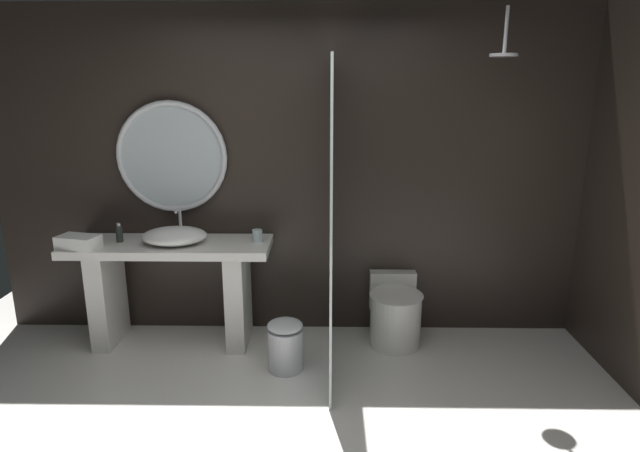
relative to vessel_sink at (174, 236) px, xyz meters
name	(u,v)px	position (x,y,z in m)	size (l,w,h in m)	color
back_wall_panel	(293,175)	(0.89, 0.35, 0.41)	(4.80, 0.10, 2.60)	black
vanity_counter	(171,280)	(-0.06, 0.02, -0.36)	(1.56, 0.52, 0.83)	silver
vessel_sink	(174,236)	(0.00, 0.00, 0.00)	(0.49, 0.40, 0.24)	white
tumbler_cup	(257,236)	(0.63, 0.05, -0.01)	(0.08, 0.08, 0.10)	silver
soap_dispenser	(119,234)	(-0.43, 0.03, 0.01)	(0.05, 0.05, 0.15)	#282D28
round_wall_mirror	(172,157)	(-0.06, 0.26, 0.56)	(0.87, 0.05, 0.87)	silver
shower_glass_panel	(331,221)	(1.19, -0.30, 0.20)	(0.02, 1.21, 2.18)	silver
rain_shower_head	(504,50)	(2.33, -0.18, 1.33)	(0.19, 0.19, 0.32)	silver
toilet	(394,311)	(1.70, 0.07, -0.64)	(0.42, 0.62, 0.52)	white
waste_bin	(285,345)	(0.87, -0.40, -0.70)	(0.26, 0.26, 0.38)	silver
folded_hand_towel	(78,242)	(-0.68, -0.14, -0.01)	(0.30, 0.17, 0.10)	white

